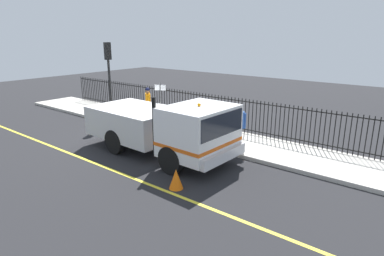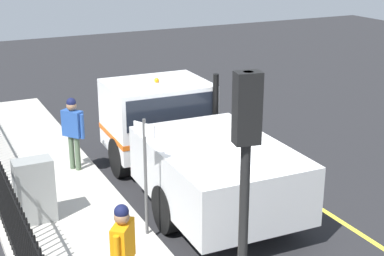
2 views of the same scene
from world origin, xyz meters
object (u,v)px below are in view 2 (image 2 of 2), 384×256
object	(u,v)px
utility_cabinet	(35,191)
traffic_cone	(211,136)
worker_standing	(73,126)
pedestrian_distant	(123,247)
work_truck	(182,138)
street_sign	(145,164)
traffic_light_near	(245,167)

from	to	relation	value
utility_cabinet	traffic_cone	xyz separation A→B (m)	(-5.27, -2.49, -0.49)
worker_standing	pedestrian_distant	distance (m)	5.80
pedestrian_distant	traffic_cone	size ratio (longest dim) A/B	2.86
work_truck	pedestrian_distant	distance (m)	4.83
work_truck	utility_cabinet	distance (m)	3.46
pedestrian_distant	street_sign	xyz separation A→B (m)	(-1.17, -2.02, 0.36)
traffic_light_near	street_sign	world-z (taller)	traffic_light_near
work_truck	utility_cabinet	world-z (taller)	work_truck
traffic_cone	street_sign	xyz separation A→B (m)	(3.50, 3.95, 1.27)
work_truck	worker_standing	world-z (taller)	work_truck
work_truck	pedestrian_distant	world-z (taller)	work_truck
pedestrian_distant	utility_cabinet	bearing A→B (deg)	-132.41
traffic_cone	utility_cabinet	bearing A→B (deg)	25.29
work_truck	pedestrian_distant	xyz separation A→B (m)	(2.81, 3.93, 0.02)
worker_standing	traffic_cone	xyz separation A→B (m)	(-3.87, -0.23, -0.94)
traffic_light_near	worker_standing	bearing A→B (deg)	102.25
pedestrian_distant	traffic_cone	world-z (taller)	pedestrian_distant
worker_standing	traffic_cone	distance (m)	3.99
work_truck	traffic_cone	distance (m)	2.91
worker_standing	traffic_light_near	world-z (taller)	traffic_light_near
worker_standing	traffic_light_near	distance (m)	7.68
traffic_light_near	utility_cabinet	world-z (taller)	traffic_light_near
traffic_light_near	street_sign	distance (m)	4.02
worker_standing	traffic_cone	bearing A→B (deg)	58.69
utility_cabinet	worker_standing	bearing A→B (deg)	-121.80
worker_standing	utility_cabinet	distance (m)	2.69
work_truck	traffic_light_near	size ratio (longest dim) A/B	1.60
street_sign	traffic_cone	bearing A→B (deg)	-131.52
pedestrian_distant	worker_standing	bearing A→B (deg)	-150.08
worker_standing	pedestrian_distant	xyz separation A→B (m)	(0.80, 5.75, -0.03)
traffic_light_near	pedestrian_distant	bearing A→B (deg)	129.91
pedestrian_distant	utility_cabinet	world-z (taller)	pedestrian_distant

